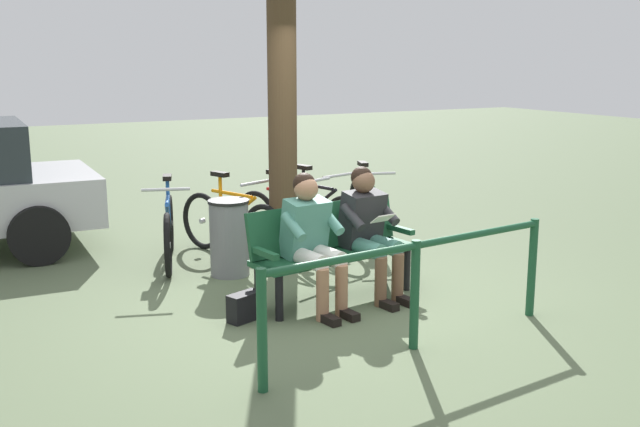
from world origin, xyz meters
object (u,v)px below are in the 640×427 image
(person_reading, at_px, (369,226))
(bicycle_orange, at_px, (314,215))
(bicycle_blue, at_px, (366,211))
(bicycle_silver, at_px, (232,225))
(handbag, at_px, (245,307))
(bench, at_px, (330,244))
(bicycle_green, at_px, (169,231))
(litter_bin, at_px, (229,238))
(bicycle_purple, at_px, (288,222))
(person_companion, at_px, (312,236))
(tree_trunk, at_px, (282,118))

(person_reading, xyz_separation_m, bicycle_orange, (-0.44, -1.92, -0.31))
(bicycle_blue, relative_size, bicycle_silver, 1.02)
(person_reading, xyz_separation_m, handbag, (1.27, 0.09, -0.54))
(bicycle_blue, bearing_deg, bench, -21.98)
(person_reading, height_order, bicycle_green, person_reading)
(litter_bin, distance_m, bicycle_purple, 1.01)
(person_reading, relative_size, person_companion, 1.00)
(person_companion, bearing_deg, litter_bin, -86.68)
(litter_bin, xyz_separation_m, bicycle_purple, (-0.89, -0.48, -0.03))
(bicycle_orange, height_order, bicycle_green, same)
(person_companion, height_order, bicycle_orange, person_companion)
(handbag, distance_m, bicycle_green, 2.05)
(handbag, bearing_deg, bicycle_silver, -108.91)
(handbag, bearing_deg, person_companion, -179.89)
(handbag, bearing_deg, person_reading, -176.17)
(person_companion, bearing_deg, bench, -153.08)
(bicycle_blue, bearing_deg, tree_trunk, -51.98)
(bench, xyz_separation_m, tree_trunk, (-0.11, -1.23, 1.06))
(bicycle_purple, bearing_deg, bicycle_silver, -127.63)
(person_companion, height_order, bicycle_blue, person_companion)
(tree_trunk, height_order, bicycle_purple, tree_trunk)
(person_companion, height_order, bicycle_purple, person_companion)
(tree_trunk, distance_m, bicycle_silver, 1.37)
(person_companion, bearing_deg, handbag, -7.47)
(litter_bin, relative_size, bicycle_green, 0.48)
(handbag, bearing_deg, bench, -167.58)
(person_companion, relative_size, handbag, 4.00)
(tree_trunk, height_order, bicycle_blue, tree_trunk)
(person_reading, xyz_separation_m, bicycle_blue, (-1.10, -1.83, -0.31))
(bench, xyz_separation_m, bicycle_orange, (-0.78, -1.80, -0.15))
(bicycle_orange, distance_m, bicycle_silver, 1.04)
(bicycle_orange, relative_size, bicycle_green, 1.01)
(bicycle_orange, distance_m, bicycle_green, 1.74)
(bicycle_purple, distance_m, bicycle_green, 1.32)
(handbag, xyz_separation_m, bicycle_orange, (-1.71, -2.00, 0.24))
(bench, relative_size, bicycle_silver, 1.04)
(handbag, height_order, bicycle_purple, bicycle_purple)
(bicycle_silver, bearing_deg, litter_bin, -45.30)
(litter_bin, bearing_deg, bicycle_purple, -151.75)
(person_reading, height_order, person_companion, same)
(tree_trunk, relative_size, bicycle_purple, 1.96)
(bench, bearing_deg, bicycle_green, -69.72)
(litter_bin, height_order, bicycle_orange, bicycle_orange)
(person_companion, bearing_deg, bicycle_orange, -125.82)
(person_reading, height_order, tree_trunk, tree_trunk)
(bicycle_purple, bearing_deg, litter_bin, -82.19)
(person_reading, distance_m, tree_trunk, 1.64)
(bench, xyz_separation_m, bicycle_green, (0.96, -1.82, -0.15))
(handbag, relative_size, bicycle_silver, 0.19)
(handbag, xyz_separation_m, bicycle_blue, (-2.37, -1.92, 0.24))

